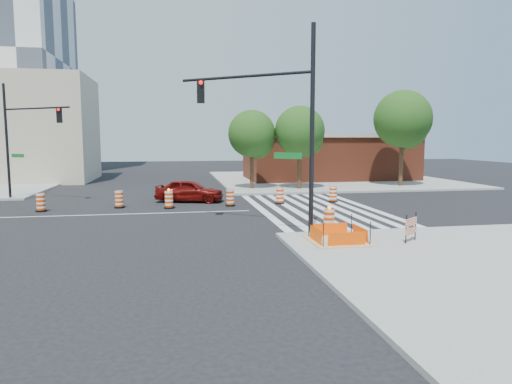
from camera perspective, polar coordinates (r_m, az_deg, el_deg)
The scene contains 21 objects.
ground at distance 25.79m, azimuth -16.47°, elevation -2.68°, with size 120.00×120.00×0.00m, color black.
sidewalk_ne at distance 46.06m, azimuth 9.01°, elevation 1.60°, with size 22.00×22.00×0.15m, color gray.
crosswalk_east at distance 26.88m, azimuth 7.42°, elevation -2.08°, with size 6.75×13.50×0.01m.
lane_centerline at distance 25.79m, azimuth -16.47°, elevation -2.67°, with size 14.00×0.12×0.01m, color silver.
excavation_pit at distance 17.85m, azimuth 10.22°, elevation -5.88°, with size 2.20×2.20×0.90m.
brick_storefront at distance 45.92m, azimuth 9.07°, elevation 4.39°, with size 16.50×8.50×4.60m.
beige_midrise at distance 49.60m, azimuth -27.88°, elevation 6.97°, with size 14.00×10.00×10.00m, color #B6AC8B.
red_coupe at distance 29.82m, azimuth -8.30°, elevation 0.19°, with size 1.75×4.36×1.48m, color #5F0A08.
signal_pole_se at distance 19.74m, azimuth 2.10°, elevation 10.04°, with size 5.24×4.02×8.54m.
signal_pole_nw at distance 33.33m, azimuth -27.11°, elevation 6.90°, with size 4.79×3.30×7.53m.
pit_drum at distance 19.47m, azimuth 9.13°, elevation -3.63°, with size 0.57×0.57×1.12m.
barricade at distance 18.41m, azimuth 18.81°, elevation -4.06°, with size 0.77×0.60×1.10m.
tree_north_c at distance 36.17m, azimuth -0.48°, elevation 6.95°, with size 3.72×3.72×6.33m.
tree_north_d at distance 36.22m, azimuth 5.54°, elevation 7.25°, with size 3.92×3.91×6.65m.
tree_north_e at distance 40.24m, azimuth 17.89°, elevation 8.29°, with size 4.76×4.76×8.09m.
median_drum_2 at distance 28.27m, azimuth -25.30°, elevation -1.27°, with size 0.60×0.60×1.02m.
median_drum_3 at distance 28.13m, azimuth -16.74°, elevation -0.95°, with size 0.60×0.60×1.02m.
median_drum_4 at distance 27.19m, azimuth -10.82°, elevation -1.02°, with size 0.60×0.60×1.18m.
median_drum_5 at distance 27.70m, azimuth -3.25°, elevation -0.79°, with size 0.60×0.60×1.02m.
median_drum_6 at distance 28.68m, azimuth 2.99°, elevation -0.53°, with size 0.60×0.60×1.02m.
median_drum_7 at distance 29.82m, azimuth 9.61°, elevation -0.34°, with size 0.60×0.60×1.02m.
Camera 1 is at (2.86, -25.31, 4.06)m, focal length 32.00 mm.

